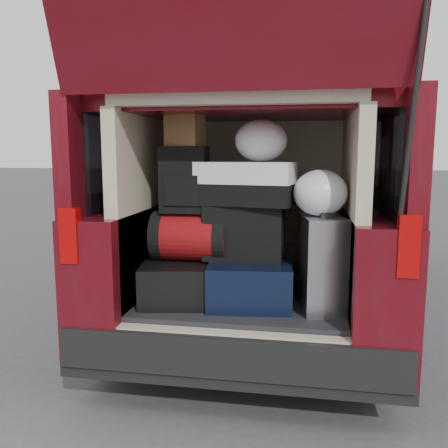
% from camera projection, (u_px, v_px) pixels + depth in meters
% --- Properties ---
extents(ground, '(80.00, 80.00, 0.00)m').
position_uv_depth(ground, '(237.00, 397.00, 2.86)').
color(ground, '#38383A').
rests_on(ground, ground).
extents(minivan, '(1.90, 5.35, 2.77)m').
position_uv_depth(minivan, '(265.00, 211.00, 4.53)').
color(minivan, black).
rests_on(minivan, ground).
extents(load_floor, '(1.24, 1.05, 0.55)m').
position_uv_depth(load_floor, '(244.00, 336.00, 3.09)').
color(load_floor, black).
rests_on(load_floor, ground).
extents(black_hardshell, '(0.53, 0.67, 0.24)m').
position_uv_depth(black_hardshell, '(181.00, 279.00, 2.99)').
color(black_hardshell, black).
rests_on(black_hardshell, load_floor).
extents(navy_hardshell, '(0.54, 0.64, 0.26)m').
position_uv_depth(navy_hardshell, '(250.00, 280.00, 2.92)').
color(navy_hardshell, black).
rests_on(navy_hardshell, load_floor).
extents(silver_roller, '(0.29, 0.40, 0.55)m').
position_uv_depth(silver_roller, '(322.00, 263.00, 2.73)').
color(silver_roller, silver).
rests_on(silver_roller, load_floor).
extents(red_duffel, '(0.46, 0.30, 0.30)m').
position_uv_depth(red_duffel, '(191.00, 236.00, 2.94)').
color(red_duffel, maroon).
rests_on(red_duffel, black_hardshell).
extents(black_soft_case, '(0.48, 0.30, 0.34)m').
position_uv_depth(black_soft_case, '(244.00, 232.00, 2.90)').
color(black_soft_case, black).
rests_on(black_soft_case, navy_hardshell).
extents(backpack, '(0.28, 0.17, 0.40)m').
position_uv_depth(backpack, '(184.00, 180.00, 2.89)').
color(backpack, black).
rests_on(backpack, red_duffel).
extents(twotone_duffel, '(0.61, 0.38, 0.26)m').
position_uv_depth(twotone_duffel, '(246.00, 183.00, 2.84)').
color(twotone_duffel, white).
rests_on(twotone_duffel, black_soft_case).
extents(grocery_sack_lower, '(0.23, 0.20, 0.18)m').
position_uv_depth(grocery_sack_lower, '(185.00, 131.00, 2.86)').
color(grocery_sack_lower, brown).
rests_on(grocery_sack_lower, backpack).
extents(plastic_bag_center, '(0.32, 0.30, 0.25)m').
position_uv_depth(plastic_bag_center, '(261.00, 141.00, 2.82)').
color(plastic_bag_center, white).
rests_on(plastic_bag_center, twotone_duffel).
extents(plastic_bag_right, '(0.36, 0.34, 0.26)m').
position_uv_depth(plastic_bag_right, '(320.00, 193.00, 2.68)').
color(plastic_bag_right, white).
rests_on(plastic_bag_right, silver_roller).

